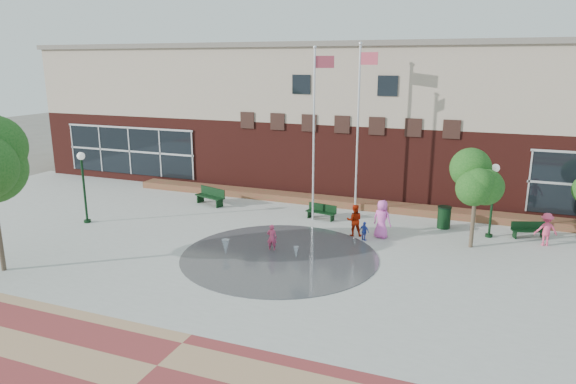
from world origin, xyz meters
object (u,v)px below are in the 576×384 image
(child_splash, at_px, (272,238))
(bench_left, at_px, (210,200))
(flagpole_left, at_px, (315,126))
(trash_can, at_px, (444,217))
(flagpole_right, at_px, (359,120))

(child_splash, bearing_deg, bench_left, -53.68)
(flagpole_left, height_order, trash_can, flagpole_left)
(trash_can, bearing_deg, bench_left, -177.90)
(bench_left, bearing_deg, flagpole_left, 13.97)
(flagpole_left, bearing_deg, flagpole_right, 31.60)
(bench_left, distance_m, child_splash, 8.35)
(flagpole_left, height_order, bench_left, flagpole_left)
(flagpole_right, xyz_separation_m, trash_can, (4.76, -1.20, -4.49))
(flagpole_left, relative_size, bench_left, 4.27)
(flagpole_right, bearing_deg, child_splash, -88.67)
(flagpole_left, bearing_deg, trash_can, -11.93)
(flagpole_left, distance_m, flagpole_right, 2.82)
(flagpole_left, bearing_deg, child_splash, -114.04)
(flagpole_right, height_order, bench_left, flagpole_right)
(flagpole_right, distance_m, child_splash, 8.69)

